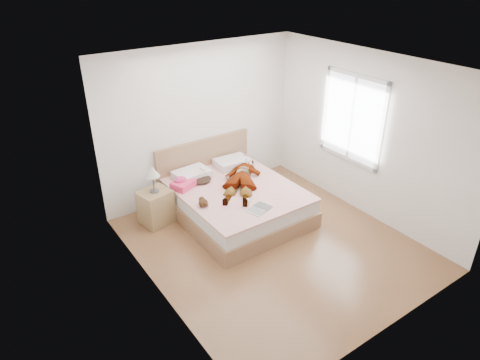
# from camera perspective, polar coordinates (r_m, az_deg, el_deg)

# --- Properties ---
(ground) EXTENTS (4.00, 4.00, 0.00)m
(ground) POSITION_cam_1_polar(r_m,az_deg,el_deg) (6.40, 4.39, -8.48)
(ground) COLOR #512E19
(ground) RESTS_ON ground
(woman) EXTENTS (1.52, 1.60, 0.22)m
(woman) POSITION_cam_1_polar(r_m,az_deg,el_deg) (6.92, 0.25, 0.63)
(woman) COLOR white
(woman) RESTS_ON bed
(hair) EXTENTS (0.52, 0.57, 0.07)m
(hair) POSITION_cam_1_polar(r_m,az_deg,el_deg) (7.03, -5.67, 0.25)
(hair) COLOR black
(hair) RESTS_ON bed
(phone) EXTENTS (0.11, 0.10, 0.06)m
(phone) POSITION_cam_1_polar(r_m,az_deg,el_deg) (6.95, -5.02, 1.42)
(phone) COLOR silver
(phone) RESTS_ON bed
(room_shell) EXTENTS (4.00, 4.00, 4.00)m
(room_shell) POSITION_cam_1_polar(r_m,az_deg,el_deg) (7.03, 14.75, 7.93)
(room_shell) COLOR white
(room_shell) RESTS_ON ground
(bed) EXTENTS (1.80, 2.08, 1.00)m
(bed) POSITION_cam_1_polar(r_m,az_deg,el_deg) (6.95, -0.87, -2.51)
(bed) COLOR brown
(bed) RESTS_ON ground
(towel) EXTENTS (0.43, 0.39, 0.18)m
(towel) POSITION_cam_1_polar(r_m,az_deg,el_deg) (6.81, -7.67, -0.45)
(towel) COLOR #FF4572
(towel) RESTS_ON bed
(magazine) EXTENTS (0.44, 0.35, 0.02)m
(magazine) POSITION_cam_1_polar(r_m,az_deg,el_deg) (6.23, 2.68, -3.84)
(magazine) COLOR white
(magazine) RESTS_ON bed
(coffee_mug) EXTENTS (0.12, 0.08, 0.09)m
(coffee_mug) POSITION_cam_1_polar(r_m,az_deg,el_deg) (6.30, 0.91, -2.96)
(coffee_mug) COLOR silver
(coffee_mug) RESTS_ON bed
(plush_toy) EXTENTS (0.17, 0.23, 0.12)m
(plush_toy) POSITION_cam_1_polar(r_m,az_deg,el_deg) (6.30, -4.96, -2.96)
(plush_toy) COLOR black
(plush_toy) RESTS_ON bed
(nightstand) EXTENTS (0.53, 0.49, 0.99)m
(nightstand) POSITION_cam_1_polar(r_m,az_deg,el_deg) (6.82, -11.16, -3.22)
(nightstand) COLOR brown
(nightstand) RESTS_ON ground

